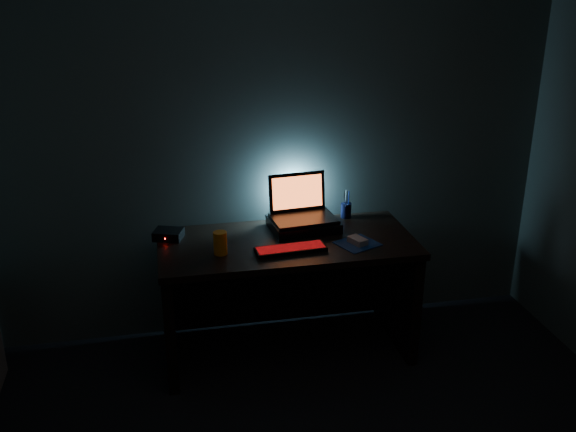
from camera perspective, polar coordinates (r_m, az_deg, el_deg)
The scene contains 10 objects.
room at distance 2.14m, azimuth 8.61°, elevation -6.90°, with size 3.50×4.00×2.50m.
desk at distance 3.92m, azimuth -0.23°, elevation -5.36°, with size 1.50×0.70×0.75m.
riser at distance 3.92m, azimuth 1.38°, elevation -0.75°, with size 0.40×0.30×0.06m, color black.
laptop at distance 3.93m, azimuth 1.16°, elevation 0.74°, with size 0.40×0.32×0.26m.
keyboard at distance 3.62m, azimuth 0.24°, elevation -2.96°, with size 0.41×0.16×0.02m.
mousepad at distance 3.74m, azimuth 6.19°, elevation -2.45°, with size 0.22×0.20×0.00m, color navy.
mouse at distance 3.73m, azimuth 6.20°, elevation -2.19°, with size 0.07×0.11×0.03m, color gray.
pen_cup at distance 4.11m, azimuth 5.18°, elevation 0.50°, with size 0.07×0.07×0.09m, color black.
juice_glass at distance 3.59m, azimuth -6.04°, elevation -2.40°, with size 0.08×0.08×0.13m, color orange.
router at distance 3.84m, azimuth -10.58°, elevation -1.61°, with size 0.19×0.17×0.05m.
Camera 1 is at (-0.68, -1.76, 2.25)m, focal length 40.00 mm.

